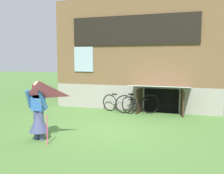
# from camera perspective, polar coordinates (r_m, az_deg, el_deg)

# --- Properties ---
(ground_plane) EXTENTS (60.00, 60.00, 0.00)m
(ground_plane) POSITION_cam_1_polar(r_m,az_deg,el_deg) (7.97, -0.45, -9.63)
(ground_plane) COLOR #56843D
(log_house) EXTENTS (7.20, 6.67, 4.82)m
(log_house) POSITION_cam_1_polar(r_m,az_deg,el_deg) (13.26, 7.58, 7.25)
(log_house) COLOR #9E998E
(log_house) RESTS_ON ground_plane
(person) EXTENTS (0.61, 0.52, 1.61)m
(person) POSITION_cam_1_polar(r_m,az_deg,el_deg) (7.09, -16.50, -6.24)
(person) COLOR #474C75
(person) RESTS_ON ground_plane
(kite) EXTENTS (1.01, 1.04, 1.55)m
(kite) POSITION_cam_1_polar(r_m,az_deg,el_deg) (6.30, -16.25, -2.31)
(kite) COLOR #E54C7F
(kite) RESTS_ON ground_plane
(bicycle_black) EXTENTS (1.73, 0.56, 0.81)m
(bicycle_black) POSITION_cam_1_polar(r_m,az_deg,el_deg) (10.19, 5.81, -3.86)
(bicycle_black) COLOR black
(bicycle_black) RESTS_ON ground_plane
(bicycle_silver) EXTENTS (1.62, 0.54, 0.77)m
(bicycle_silver) POSITION_cam_1_polar(r_m,az_deg,el_deg) (10.36, 1.66, -3.78)
(bicycle_silver) COLOR black
(bicycle_silver) RESTS_ON ground_plane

